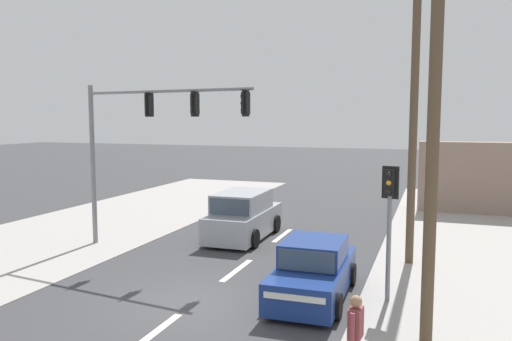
{
  "coord_description": "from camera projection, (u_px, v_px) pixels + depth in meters",
  "views": [
    {
      "loc": [
        5.74,
        -11.21,
        4.76
      ],
      "look_at": [
        0.28,
        4.0,
        3.08
      ],
      "focal_mm": 35.0,
      "sensor_mm": 36.0,
      "label": 1
    }
  ],
  "objects": [
    {
      "name": "sedan_kerbside_parked",
      "position": [
        314.0,
        271.0,
        13.29
      ],
      "size": [
        1.96,
        4.28,
        1.56
      ],
      "color": "navy",
      "rests_on": "ground"
    },
    {
      "name": "kerb_left_verge",
      "position": [
        45.0,
        241.0,
        19.52
      ],
      "size": [
        8.0,
        40.0,
        0.02
      ],
      "primitive_type": "cube",
      "color": "#A39E99",
      "rests_on": "ground"
    },
    {
      "name": "lane_dash_mid",
      "position": [
        237.0,
        270.0,
        15.73
      ],
      "size": [
        0.2,
        2.4,
        0.01
      ],
      "primitive_type": "cube",
      "color": "silver",
      "rests_on": "ground"
    },
    {
      "name": "traffic_signal_mast",
      "position": [
        142.0,
        130.0,
        17.64
      ],
      "size": [
        6.85,
        1.08,
        6.0
      ],
      "color": "slate",
      "rests_on": "ground"
    },
    {
      "name": "utility_pole_midground_right",
      "position": [
        414.0,
        102.0,
        15.95
      ],
      "size": [
        1.8,
        0.26,
        10.07
      ],
      "color": "brown",
      "rests_on": "ground"
    },
    {
      "name": "utility_pole_foreground_right",
      "position": [
        429.0,
        65.0,
        10.07
      ],
      "size": [
        3.78,
        0.57,
        10.92
      ],
      "color": "brown",
      "rests_on": "ground"
    },
    {
      "name": "pedestal_signal_right_kerb",
      "position": [
        390.0,
        210.0,
        12.81
      ],
      "size": [
        0.43,
        0.31,
        3.56
      ],
      "color": "slate",
      "rests_on": "ground"
    },
    {
      "name": "lane_dash_far",
      "position": [
        282.0,
        235.0,
        20.41
      ],
      "size": [
        0.2,
        2.4,
        0.01
      ],
      "primitive_type": "cube",
      "color": "silver",
      "rests_on": "ground"
    },
    {
      "name": "pedestrian_at_kerb",
      "position": [
        355.0,
        333.0,
        8.94
      ],
      "size": [
        0.25,
        0.56,
        1.63
      ],
      "color": "#232838",
      "rests_on": "ground"
    },
    {
      "name": "suv_oncoming_mid",
      "position": [
        243.0,
        216.0,
        19.86
      ],
      "size": [
        2.11,
        4.56,
        1.9
      ],
      "color": "#A3A8AD",
      "rests_on": "ground"
    },
    {
      "name": "lane_dash_near",
      "position": [
        153.0,
        334.0,
        11.05
      ],
      "size": [
        0.2,
        2.4,
        0.01
      ],
      "primitive_type": "cube",
      "color": "silver",
      "rests_on": "ground"
    },
    {
      "name": "ground_plane",
      "position": [
        194.0,
        303.0,
        12.92
      ],
      "size": [
        140.0,
        140.0,
        0.0
      ],
      "primitive_type": "plane",
      "color": "#3A3A3D"
    }
  ]
}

